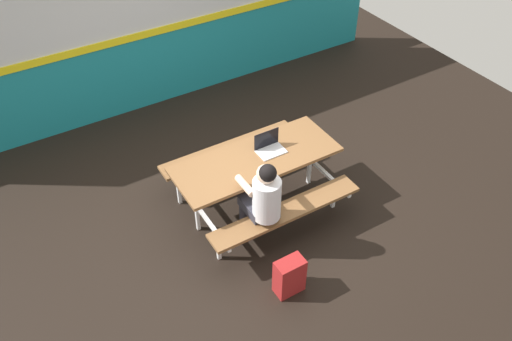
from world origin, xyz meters
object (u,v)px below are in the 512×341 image
(laptop_silver, at_px, (270,147))
(backpack_dark, at_px, (289,276))
(picnic_table_main, at_px, (256,169))
(student_nearer, at_px, (263,197))

(laptop_silver, height_order, backpack_dark, laptop_silver)
(picnic_table_main, relative_size, student_nearer, 1.59)
(picnic_table_main, xyz_separation_m, backpack_dark, (-0.36, -1.24, -0.36))
(picnic_table_main, relative_size, laptop_silver, 5.97)
(laptop_silver, bearing_deg, backpack_dark, -113.99)
(picnic_table_main, height_order, student_nearer, student_nearer)
(picnic_table_main, height_order, backpack_dark, picnic_table_main)
(laptop_silver, bearing_deg, student_nearer, -127.92)
(picnic_table_main, xyz_separation_m, student_nearer, (-0.26, -0.55, 0.13))
(picnic_table_main, relative_size, backpack_dark, 4.37)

